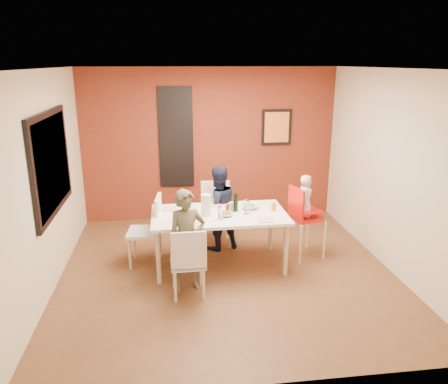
{
  "coord_description": "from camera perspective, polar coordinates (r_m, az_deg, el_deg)",
  "views": [
    {
      "loc": [
        -0.75,
        -5.43,
        2.78
      ],
      "look_at": [
        0.0,
        0.3,
        1.05
      ],
      "focal_mm": 35.0,
      "sensor_mm": 36.0,
      "label": 1
    }
  ],
  "objects": [
    {
      "name": "wall_front",
      "position": [
        3.57,
        5.34,
        -7.08
      ],
      "size": [
        4.5,
        0.02,
        2.7
      ],
      "primitive_type": "cube",
      "color": "beige",
      "rests_on": "ground"
    },
    {
      "name": "chair_left",
      "position": [
        6.23,
        -9.58,
        -4.48
      ],
      "size": [
        0.51,
        0.51,
        1.0
      ],
      "rotation": [
        0.0,
        0.0,
        4.61
      ],
      "color": "white",
      "rests_on": "ground"
    },
    {
      "name": "plate_near_left",
      "position": [
        5.67,
        -4.45,
        -4.07
      ],
      "size": [
        0.29,
        0.29,
        0.01
      ],
      "primitive_type": "cube",
      "rotation": [
        0.0,
        0.0,
        -0.24
      ],
      "color": "white",
      "rests_on": "dining_table"
    },
    {
      "name": "salad_bowl_b",
      "position": [
        6.22,
        3.4,
        -1.9
      ],
      "size": [
        0.31,
        0.31,
        0.06
      ],
      "primitive_type": "imported",
      "rotation": [
        0.0,
        0.0,
        -0.36
      ],
      "color": "silver",
      "rests_on": "dining_table"
    },
    {
      "name": "wine_bottle",
      "position": [
        6.07,
        1.52,
        -1.35
      ],
      "size": [
        0.07,
        0.07,
        0.26
      ],
      "primitive_type": "cylinder",
      "color": "black",
      "rests_on": "dining_table"
    },
    {
      "name": "dining_table",
      "position": [
        6.04,
        -0.62,
        -3.44
      ],
      "size": [
        1.86,
        1.04,
        0.77
      ],
      "rotation": [
        0.0,
        0.0,
        0.01
      ],
      "color": "white",
      "rests_on": "ground"
    },
    {
      "name": "high_chair",
      "position": [
        6.43,
        10.24,
        -2.99
      ],
      "size": [
        0.56,
        0.56,
        1.07
      ],
      "rotation": [
        0.0,
        0.0,
        1.87
      ],
      "color": "red",
      "rests_on": "ground"
    },
    {
      "name": "ground",
      "position": [
        6.15,
        0.37,
        -10.23
      ],
      "size": [
        4.5,
        4.5,
        0.0
      ],
      "primitive_type": "plane",
      "color": "brown",
      "rests_on": "ground"
    },
    {
      "name": "chair_near",
      "position": [
        5.31,
        -4.67,
        -8.8
      ],
      "size": [
        0.43,
        0.43,
        0.9
      ],
      "rotation": [
        0.0,
        0.0,
        3.17
      ],
      "color": "silver",
      "rests_on": "ground"
    },
    {
      "name": "picture_window_pane",
      "position": [
        5.94,
        -21.49,
        3.56
      ],
      "size": [
        0.02,
        1.55,
        1.15
      ],
      "primitive_type": "cube",
      "color": "black",
      "rests_on": "wall_left"
    },
    {
      "name": "brick_accent_wall",
      "position": [
        7.83,
        -1.83,
        6.14
      ],
      "size": [
        4.5,
        0.02,
        2.7
      ],
      "primitive_type": "cube",
      "color": "maroon",
      "rests_on": "ground"
    },
    {
      "name": "condiment_brown",
      "position": [
        6.04,
        0.63,
        -2.1
      ],
      "size": [
        0.03,
        0.03,
        0.13
      ],
      "primitive_type": "cylinder",
      "color": "brown",
      "rests_on": "dining_table"
    },
    {
      "name": "wine_glass_b",
      "position": [
        5.99,
        2.94,
        -1.89
      ],
      "size": [
        0.07,
        0.07,
        0.21
      ],
      "primitive_type": "cylinder",
      "color": "silver",
      "rests_on": "dining_table"
    },
    {
      "name": "chair_far",
      "position": [
        6.87,
        -1.05,
        -2.29
      ],
      "size": [
        0.46,
        0.46,
        0.98
      ],
      "rotation": [
        0.0,
        0.0,
        -0.02
      ],
      "color": "white",
      "rests_on": "ground"
    },
    {
      "name": "plate_near_right",
      "position": [
        5.79,
        5.57,
        -3.64
      ],
      "size": [
        0.21,
        0.21,
        0.01
      ],
      "primitive_type": "cube",
      "rotation": [
        0.0,
        0.0,
        -0.02
      ],
      "color": "white",
      "rests_on": "dining_table"
    },
    {
      "name": "glassblock_strip",
      "position": [
        7.75,
        -6.28,
        7.07
      ],
      "size": [
        0.55,
        0.03,
        1.7
      ],
      "primitive_type": "cube",
      "color": "silver",
      "rests_on": "wall_back"
    },
    {
      "name": "salad_bowl_a",
      "position": [
        5.91,
        0.25,
        -2.95
      ],
      "size": [
        0.21,
        0.21,
        0.05
      ],
      "primitive_type": "imported",
      "rotation": [
        0.0,
        0.0,
        0.07
      ],
      "color": "white",
      "rests_on": "dining_table"
    },
    {
      "name": "paper_towel_roll",
      "position": [
        5.9,
        -2.37,
        -1.72
      ],
      "size": [
        0.13,
        0.13,
        0.3
      ],
      "primitive_type": "cylinder",
      "color": "white",
      "rests_on": "dining_table"
    },
    {
      "name": "toddler",
      "position": [
        6.36,
        10.57,
        -0.47
      ],
      "size": [
        0.29,
        0.35,
        0.61
      ],
      "primitive_type": "imported",
      "rotation": [
        0.0,
        0.0,
        1.19
      ],
      "color": "silver",
      "rests_on": "high_chair"
    },
    {
      "name": "glassblock_surround",
      "position": [
        7.75,
        -6.28,
        7.07
      ],
      "size": [
        0.6,
        0.03,
        1.76
      ],
      "primitive_type": "cube",
      "color": "black",
      "rests_on": "wall_back"
    },
    {
      "name": "art_print_frame",
      "position": [
        7.96,
        6.88,
        8.4
      ],
      "size": [
        0.54,
        0.03,
        0.64
      ],
      "primitive_type": "cube",
      "color": "black",
      "rests_on": "wall_back"
    },
    {
      "name": "plate_far_left",
      "position": [
        6.22,
        -7.15,
        -2.23
      ],
      "size": [
        0.21,
        0.21,
        0.01
      ],
      "primitive_type": "cube",
      "rotation": [
        0.0,
        0.0,
        -0.08
      ],
      "color": "white",
      "rests_on": "dining_table"
    },
    {
      "name": "wine_glass_a",
      "position": [
        5.77,
        -0.51,
        -2.73
      ],
      "size": [
        0.06,
        0.06,
        0.18
      ],
      "primitive_type": "cylinder",
      "color": "silver",
      "rests_on": "dining_table"
    },
    {
      "name": "sippy_cup",
      "position": [
        6.15,
        6.49,
        -1.94
      ],
      "size": [
        0.07,
        0.07,
        0.12
      ],
      "primitive_type": "cylinder",
      "color": "orange",
      "rests_on": "dining_table"
    },
    {
      "name": "condiment_green",
      "position": [
        5.98,
        1.06,
        -2.16
      ],
      "size": [
        0.04,
        0.04,
        0.15
      ],
      "primitive_type": "cylinder",
      "color": "#2E7C29",
      "rests_on": "dining_table"
    },
    {
      "name": "art_print_canvas",
      "position": [
        7.95,
        6.91,
        8.39
      ],
      "size": [
        0.44,
        0.01,
        0.54
      ],
      "primitive_type": "cube",
      "color": "#F89A37",
      "rests_on": "wall_back"
    },
    {
      "name": "wall_right",
      "position": [
        6.36,
        20.92,
        2.57
      ],
      "size": [
        0.02,
        4.5,
        2.7
      ],
      "primitive_type": "cube",
      "color": "beige",
      "rests_on": "ground"
    },
    {
      "name": "plate_far_mid",
      "position": [
        6.35,
        -1.28,
        -1.71
      ],
      "size": [
        0.23,
        0.23,
        0.01
      ],
      "primitive_type": "cube",
      "rotation": [
        0.0,
        0.0,
        0.16
      ],
      "color": "white",
      "rests_on": "dining_table"
    },
    {
      "name": "wall_back",
      "position": [
        7.85,
        -1.85,
        6.17
      ],
      "size": [
        4.5,
        0.02,
        2.7
      ],
      "primitive_type": "cube",
      "color": "beige",
      "rests_on": "ground"
    },
    {
      "name": "wall_left",
      "position": [
        5.81,
        -22.17,
        1.17
      ],
      "size": [
        0.02,
        4.5,
        2.7
      ],
      "primitive_type": "cube",
      "color": "beige",
      "rests_on": "ground"
    },
    {
      "name": "ceiling",
      "position": [
        5.48,
        0.42,
        15.83
      ],
      "size": [
        4.5,
        4.5,
        0.02
      ],
      "primitive_type": "cube",
      "color": "white",
      "rests_on": "wall_back"
    },
    {
      "name": "condiment_red",
      "position": [
        6.0,
        0.35,
        -2.21
      ],
      "size": [
        0.03,
        0.03,
        0.14
      ],
      "primitive_type": "cylinder",
      "color": "red",
      "rests_on": "dining_table"
    },
    {
      "name": "child_near",
      "position": [
        5.47,
        -4.86,
        -6.33
      ],
      "size": [
        0.53,
        0.4,
        1.3
      ],
      "primitive_type": "imported",
      "rotation": [
        0.0,
        0.0,
        0.21
      ],
      "color": "#51513A",
      "rests_on": "ground"
    },
    {
      "name": "child_far",
      "position": [
        6.61,
        -0.83,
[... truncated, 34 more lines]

